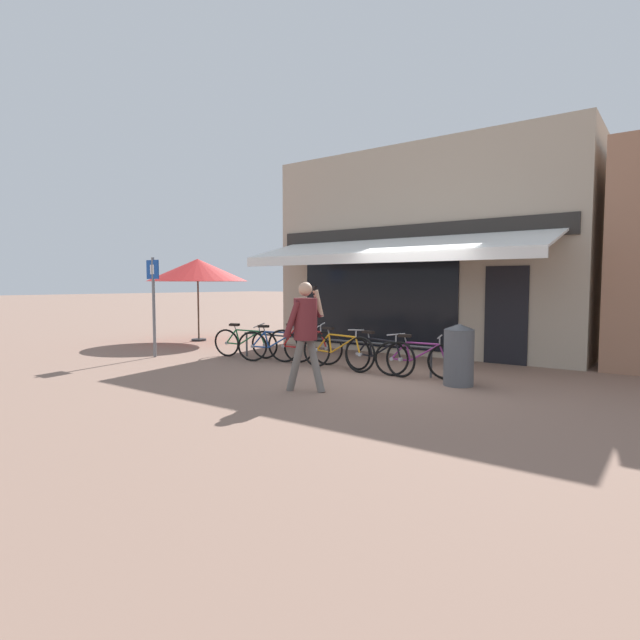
{
  "coord_description": "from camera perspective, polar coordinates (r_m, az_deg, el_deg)",
  "views": [
    {
      "loc": [
        4.4,
        -8.43,
        1.71
      ],
      "look_at": [
        -1.03,
        -1.0,
        1.05
      ],
      "focal_mm": 28.0,
      "sensor_mm": 36.0,
      "label": 1
    }
  ],
  "objects": [
    {
      "name": "bicycle_purple",
      "position": [
        9.3,
        11.11,
        -4.35
      ],
      "size": [
        1.59,
        0.59,
        0.79
      ],
      "rotation": [
        0.01,
        0.0,
        0.26
      ],
      "color": "black",
      "rests_on": "ground_plane"
    },
    {
      "name": "ground_plane",
      "position": [
        9.66,
        8.5,
        -6.14
      ],
      "size": [
        160.0,
        160.0,
        0.0
      ],
      "primitive_type": "plane",
      "color": "#846656"
    },
    {
      "name": "pedestrian_adult",
      "position": [
        7.9,
        -1.67,
        -0.52
      ],
      "size": [
        0.61,
        0.62,
        1.76
      ],
      "rotation": [
        0.0,
        0.0,
        -0.03
      ],
      "color": "slate",
      "rests_on": "ground_plane"
    },
    {
      "name": "bicycle_blue",
      "position": [
        11.0,
        -5.14,
        -2.93
      ],
      "size": [
        1.58,
        0.82,
        0.82
      ],
      "rotation": [
        0.03,
        0.0,
        0.46
      ],
      "color": "black",
      "rests_on": "ground_plane"
    },
    {
      "name": "bicycle_green",
      "position": [
        11.74,
        -8.56,
        -2.56
      ],
      "size": [
        1.64,
        0.58,
        0.82
      ],
      "rotation": [
        0.12,
        0.0,
        0.26
      ],
      "color": "black",
      "rests_on": "ground_plane"
    },
    {
      "name": "bike_rack_rail",
      "position": [
        10.5,
        0.78,
        -2.57
      ],
      "size": [
        4.79,
        0.04,
        0.57
      ],
      "color": "#47494F",
      "rests_on": "ground_plane"
    },
    {
      "name": "bicycle_orange",
      "position": [
        10.02,
        2.01,
        -3.54
      ],
      "size": [
        1.78,
        0.52,
        0.85
      ],
      "rotation": [
        -0.08,
        0.0,
        -0.05
      ],
      "color": "black",
      "rests_on": "ground_plane"
    },
    {
      "name": "litter_bin",
      "position": [
        8.75,
        15.58,
        -3.82
      ],
      "size": [
        0.51,
        0.51,
        1.05
      ],
      "color": "#515459",
      "rests_on": "ground_plane"
    },
    {
      "name": "parking_sign",
      "position": [
        12.27,
        -18.5,
        2.6
      ],
      "size": [
        0.44,
        0.07,
        2.33
      ],
      "color": "slate",
      "rests_on": "ground_plane"
    },
    {
      "name": "bicycle_black",
      "position": [
        9.63,
        6.65,
        -3.97
      ],
      "size": [
        1.71,
        0.52,
        0.81
      ],
      "rotation": [
        -0.02,
        0.0,
        -0.18
      ],
      "color": "black",
      "rests_on": "ground_plane"
    },
    {
      "name": "bicycle_red",
      "position": [
        10.71,
        -1.82,
        -2.97
      ],
      "size": [
        1.73,
        0.58,
        0.9
      ],
      "rotation": [
        0.13,
        0.0,
        0.25
      ],
      "color": "black",
      "rests_on": "ground_plane"
    },
    {
      "name": "cafe_parasol",
      "position": [
        15.48,
        -13.81,
        5.55
      ],
      "size": [
        2.98,
        2.98,
        2.47
      ],
      "color": "#4C3D2D",
      "rests_on": "ground_plane"
    },
    {
      "name": "shop_front",
      "position": [
        13.54,
        12.74,
        7.46
      ],
      "size": [
        7.8,
        4.84,
        5.06
      ],
      "color": "tan",
      "rests_on": "ground_plane"
    }
  ]
}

